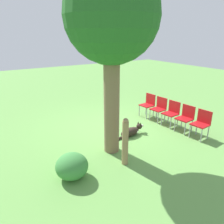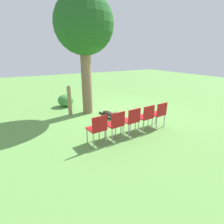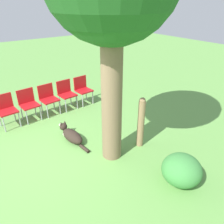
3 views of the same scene
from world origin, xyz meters
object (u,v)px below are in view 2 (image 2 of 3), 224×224
(dog, at_px, (109,115))
(red_chair_3, at_px, (116,123))
(fence_post, at_px, (69,100))
(oak_tree, at_px, (84,27))
(red_chair_4, at_px, (98,128))
(red_chair_0, at_px, (159,113))
(red_chair_1, at_px, (146,116))
(red_chair_2, at_px, (132,119))

(dog, distance_m, red_chair_3, 1.79)
(dog, xyz_separation_m, fence_post, (1.08, 1.16, 0.46))
(dog, xyz_separation_m, red_chair_3, (-1.61, 0.68, 0.36))
(oak_tree, xyz_separation_m, red_chair_4, (-2.63, 0.79, -2.74))
(red_chair_3, bearing_deg, red_chair_0, -92.69)
(fence_post, bearing_deg, oak_tree, -96.83)
(fence_post, bearing_deg, red_chair_1, -148.92)
(dog, distance_m, fence_post, 1.65)
(dog, xyz_separation_m, red_chair_4, (-1.63, 1.24, 0.36))
(red_chair_0, relative_size, red_chair_3, 1.00)
(red_chair_0, distance_m, red_chair_2, 1.12)
(dog, bearing_deg, red_chair_1, 10.18)
(dog, bearing_deg, red_chair_3, -28.36)
(fence_post, xyz_separation_m, red_chair_2, (-2.67, -1.04, -0.10))
(fence_post, xyz_separation_m, red_chair_0, (-2.63, -2.16, -0.10))
(fence_post, height_order, red_chair_1, fence_post)
(red_chair_2, distance_m, red_chair_4, 1.12)
(red_chair_0, height_order, red_chair_2, same)
(dog, relative_size, red_chair_4, 1.38)
(red_chair_0, xyz_separation_m, red_chair_1, (-0.02, 0.56, 0.00))
(red_chair_1, distance_m, red_chair_2, 0.56)
(oak_tree, distance_m, dog, 3.29)
(oak_tree, distance_m, fence_post, 2.74)
(oak_tree, relative_size, red_chair_2, 5.21)
(fence_post, distance_m, red_chair_1, 3.10)
(dog, height_order, fence_post, fence_post)
(oak_tree, distance_m, red_chair_0, 4.01)
(red_chair_0, bearing_deg, red_chair_2, 87.31)
(red_chair_2, bearing_deg, dog, -9.19)
(red_chair_4, bearing_deg, fence_post, -6.62)
(red_chair_0, xyz_separation_m, red_chair_2, (-0.04, 1.12, 0.00))
(fence_post, relative_size, red_chair_2, 1.39)
(dog, distance_m, red_chair_2, 1.63)
(red_chair_4, bearing_deg, dog, -42.08)
(oak_tree, distance_m, red_chair_2, 3.78)
(fence_post, xyz_separation_m, red_chair_3, (-2.70, -0.48, -0.10))
(dog, bearing_deg, red_chair_4, -42.70)
(red_chair_2, bearing_deg, fence_post, 16.30)
(red_chair_4, bearing_deg, oak_tree, -21.73)
(oak_tree, bearing_deg, red_chair_2, -172.85)
(dog, height_order, red_chair_4, red_chair_4)
(oak_tree, height_order, red_chair_0, oak_tree)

